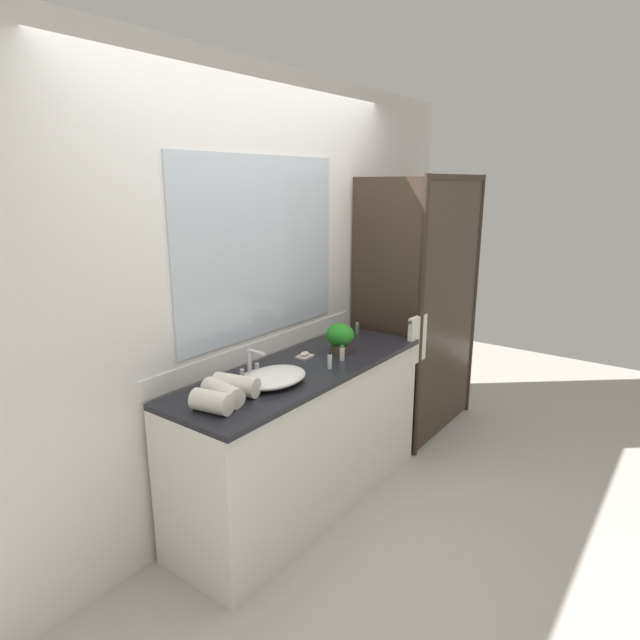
% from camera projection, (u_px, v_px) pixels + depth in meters
% --- Properties ---
extents(ground_plane, '(8.00, 8.00, 0.00)m').
position_uv_depth(ground_plane, '(306.00, 502.00, 3.35)').
color(ground_plane, '#B7B2A8').
extents(wall_back_with_mirror, '(4.40, 0.06, 2.60)m').
position_uv_depth(wall_back_with_mirror, '(259.00, 291.00, 3.22)').
color(wall_back_with_mirror, silver).
rests_on(wall_back_with_mirror, ground_plane).
extents(vanity_cabinet, '(1.80, 0.58, 0.90)m').
position_uv_depth(vanity_cabinet, '(304.00, 436.00, 3.24)').
color(vanity_cabinet, silver).
rests_on(vanity_cabinet, ground_plane).
extents(shower_enclosure, '(1.20, 0.59, 2.00)m').
position_uv_depth(shower_enclosure, '(430.00, 310.00, 3.98)').
color(shower_enclosure, '#2D2319').
rests_on(shower_enclosure, ground_plane).
extents(sink_basin, '(0.40, 0.29, 0.07)m').
position_uv_depth(sink_basin, '(274.00, 377.00, 2.86)').
color(sink_basin, white).
rests_on(sink_basin, vanity_cabinet).
extents(faucet, '(0.17, 0.13, 0.16)m').
position_uv_depth(faucet, '(251.00, 368.00, 2.95)').
color(faucet, silver).
rests_on(faucet, vanity_cabinet).
extents(potted_plant, '(0.18, 0.18, 0.19)m').
position_uv_depth(potted_plant, '(340.00, 337.00, 3.36)').
color(potted_plant, '#473828').
rests_on(potted_plant, vanity_cabinet).
extents(soap_dish, '(0.10, 0.07, 0.04)m').
position_uv_depth(soap_dish, '(305.00, 355.00, 3.28)').
color(soap_dish, silver).
rests_on(soap_dish, vanity_cabinet).
extents(amenity_bottle_lotion, '(0.03, 0.03, 0.09)m').
position_uv_depth(amenity_bottle_lotion, '(342.00, 353.00, 3.22)').
color(amenity_bottle_lotion, silver).
rests_on(amenity_bottle_lotion, vanity_cabinet).
extents(amenity_bottle_shampoo, '(0.03, 0.03, 0.10)m').
position_uv_depth(amenity_bottle_shampoo, '(330.00, 361.00, 3.08)').
color(amenity_bottle_shampoo, silver).
rests_on(amenity_bottle_shampoo, vanity_cabinet).
extents(amenity_bottle_conditioner, '(0.03, 0.03, 0.08)m').
position_uv_depth(amenity_bottle_conditioner, '(357.00, 328.00, 3.79)').
color(amenity_bottle_conditioner, '#4C7056').
rests_on(amenity_bottle_conditioner, vanity_cabinet).
extents(rolled_towel_near_edge, '(0.14, 0.21, 0.11)m').
position_uv_depth(rolled_towel_near_edge, '(212.00, 402.00, 2.49)').
color(rolled_towel_near_edge, silver).
rests_on(rolled_towel_near_edge, vanity_cabinet).
extents(rolled_towel_middle, '(0.13, 0.25, 0.10)m').
position_uv_depth(rolled_towel_middle, '(223.00, 393.00, 2.60)').
color(rolled_towel_middle, silver).
rests_on(rolled_towel_middle, vanity_cabinet).
extents(rolled_towel_far_edge, '(0.15, 0.25, 0.10)m').
position_uv_depth(rolled_towel_far_edge, '(236.00, 385.00, 2.70)').
color(rolled_towel_far_edge, silver).
rests_on(rolled_towel_far_edge, vanity_cabinet).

